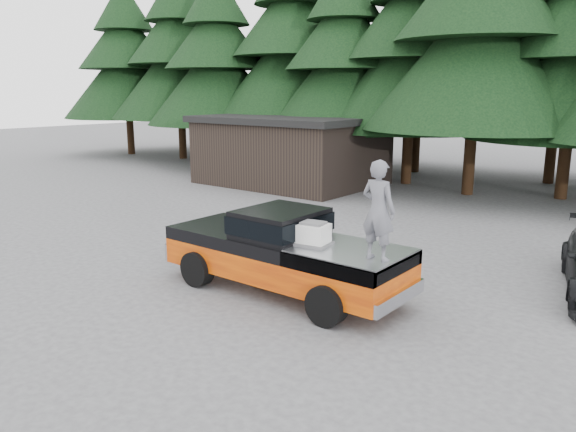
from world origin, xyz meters
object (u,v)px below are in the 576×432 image
Objects in this scene: man_on_bed at (378,210)px; utility_building at (291,150)px; pickup_truck at (284,264)px; air_compressor at (313,235)px.

utility_building is (-11.88, 12.42, -0.64)m from man_on_bed.
air_compressor is at bearing -12.35° from pickup_truck.
man_on_bed reaches higher than pickup_truck.
pickup_truck is 3.04m from man_on_bed.
utility_building reaches higher than pickup_truck.
utility_building reaches higher than man_on_bed.
man_on_bed is at bearing -6.37° from pickup_truck.
pickup_truck is 9.49× the size of air_compressor.
air_compressor is 16.09m from utility_building.
utility_building is at bearing 127.58° from pickup_truck.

